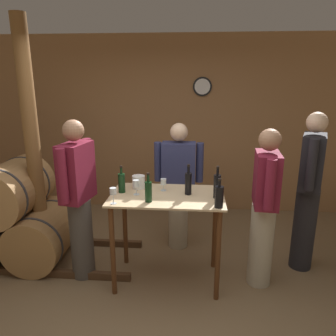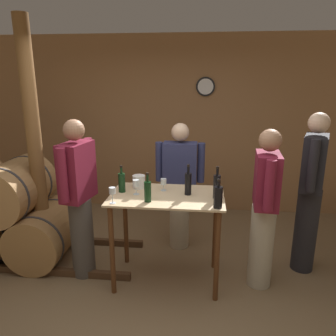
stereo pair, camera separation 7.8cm
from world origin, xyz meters
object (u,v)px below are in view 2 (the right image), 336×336
at_px(wine_bottle_far_left, 122,182).
at_px(wine_bottle_left, 148,191).
at_px(ice_bucket, 139,182).
at_px(person_visitor_near_door, 265,207).
at_px(person_visitor_bearded, 79,197).
at_px(wine_bottle_far_right, 218,197).
at_px(person_visitor_with_scarf, 180,184).
at_px(wine_bottle_right, 217,186).
at_px(wine_glass_near_center, 136,184).
at_px(wooden_post, 35,147).
at_px(wine_glass_near_left, 112,191).
at_px(wine_glass_near_right, 163,182).
at_px(person_host, 310,191).
at_px(wine_bottle_center, 188,183).

height_order(wine_bottle_far_left, wine_bottle_left, wine_bottle_left).
xyz_separation_m(ice_bucket, person_visitor_near_door, (1.28, -0.15, -0.17)).
xyz_separation_m(wine_bottle_far_left, person_visitor_bearded, (-0.45, -0.04, -0.17)).
relative_size(wine_bottle_far_right, person_visitor_with_scarf, 0.17).
distance_m(wine_bottle_right, wine_glass_near_center, 0.79).
xyz_separation_m(wooden_post, wine_glass_near_left, (1.01, -0.56, -0.28)).
xyz_separation_m(wine_bottle_left, wine_bottle_far_right, (0.65, -0.08, -0.00)).
height_order(wine_glass_near_left, person_visitor_with_scarf, person_visitor_with_scarf).
xyz_separation_m(wooden_post, wine_glass_near_right, (1.43, -0.16, -0.30)).
xyz_separation_m(wine_bottle_far_right, wine_glass_near_right, (-0.54, 0.40, -0.02)).
bearing_deg(wooden_post, wine_glass_near_left, -28.95).
bearing_deg(person_visitor_with_scarf, person_visitor_bearded, -143.28).
bearing_deg(person_host, wine_glass_near_center, -167.78).
bearing_deg(person_visitor_near_door, wooden_post, 173.89).
relative_size(wooden_post, ice_bucket, 19.88).
distance_m(wine_bottle_far_left, wine_glass_near_center, 0.17).
relative_size(wine_bottle_far_right, ice_bucket, 1.99).
height_order(wine_glass_near_center, person_visitor_bearded, person_visitor_bearded).
bearing_deg(wine_glass_near_right, wooden_post, 173.57).
distance_m(wine_bottle_right, ice_bucket, 0.83).
bearing_deg(person_visitor_with_scarf, ice_bucket, -125.08).
height_order(wine_bottle_far_left, person_visitor_near_door, person_visitor_near_door).
relative_size(wine_bottle_left, person_visitor_bearded, 0.17).
distance_m(ice_bucket, person_host, 1.82).
bearing_deg(person_visitor_with_scarf, wine_bottle_right, -61.87).
bearing_deg(person_host, wooden_post, -178.37).
distance_m(wine_bottle_far_left, wine_bottle_right, 0.95).
height_order(person_host, person_visitor_near_door, person_host).
bearing_deg(wooden_post, person_visitor_bearded, -26.42).
distance_m(wine_glass_near_left, wine_glass_near_center, 0.31).
distance_m(person_host, person_visitor_with_scarf, 1.46).
bearing_deg(person_visitor_bearded, wine_glass_near_left, -32.13).
relative_size(wine_bottle_left, wine_glass_near_center, 1.86).
xyz_separation_m(wine_bottle_far_left, wine_glass_near_center, (0.16, -0.06, 0.01)).
relative_size(wooden_post, person_visitor_with_scarf, 1.72).
height_order(wine_bottle_center, person_host, person_host).
bearing_deg(wine_glass_near_left, ice_bucket, 70.66).
bearing_deg(wine_glass_near_left, wine_bottle_far_left, 88.13).
distance_m(wine_glass_near_right, person_visitor_bearded, 0.88).
relative_size(wine_glass_near_left, wine_glass_near_center, 1.01).
distance_m(wine_bottle_left, person_visitor_bearded, 0.79).
relative_size(wine_bottle_far_right, person_host, 0.15).
bearing_deg(wine_bottle_far_left, wine_bottle_left, -37.59).
bearing_deg(person_visitor_with_scarf, wine_bottle_center, -79.22).
xyz_separation_m(wine_glass_near_right, ice_bucket, (-0.26, 0.05, -0.02)).
bearing_deg(wine_glass_near_right, wine_bottle_far_left, -168.35).
xyz_separation_m(person_host, person_visitor_with_scarf, (-1.41, 0.36, -0.10)).
height_order(wine_glass_near_center, person_host, person_host).
height_order(wine_bottle_center, ice_bucket, wine_bottle_center).
height_order(wine_glass_near_left, person_visitor_bearded, person_visitor_bearded).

